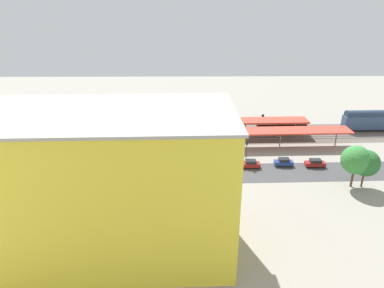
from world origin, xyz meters
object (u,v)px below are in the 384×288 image
(street_tree_3, at_px, (356,160))
(platform_canopy_near, at_px, (224,132))
(locomotive, at_px, (284,125))
(construction_building, at_px, (104,187))
(parked_car_1, at_px, (284,162))
(platform_canopy_far, at_px, (195,122))
(box_truck_0, at_px, (82,193))
(street_tree_2, at_px, (58,168))
(traffic_light, at_px, (247,149))
(parked_car_3, at_px, (217,164))
(passenger_coach, at_px, (375,120))
(street_tree_0, at_px, (366,163))
(parked_car_2, at_px, (251,164))
(parked_car_0, at_px, (315,163))
(street_tree_1, at_px, (60,163))

(street_tree_3, bearing_deg, platform_canopy_near, -39.47)
(locomotive, relative_size, construction_building, 0.42)
(platform_canopy_near, bearing_deg, parked_car_1, 140.40)
(platform_canopy_far, distance_m, locomotive, 25.71)
(box_truck_0, xyz_separation_m, street_tree_2, (6.18, -5.74, 2.44))
(locomotive, relative_size, traffic_light, 2.59)
(locomotive, xyz_separation_m, street_tree_3, (-5.94, 31.50, 4.21))
(parked_car_1, xyz_separation_m, street_tree_2, (47.85, 8.51, 3.31))
(parked_car_3, bearing_deg, locomotive, -132.56)
(passenger_coach, xyz_separation_m, street_tree_3, (19.84, 31.49, 2.78))
(construction_building, bearing_deg, platform_canopy_far, -108.59)
(platform_canopy_near, height_order, platform_canopy_far, same)
(construction_building, height_order, street_tree_2, construction_building)
(passenger_coach, height_order, street_tree_2, street_tree_2)
(platform_canopy_near, height_order, parked_car_1, platform_canopy_near)
(passenger_coach, height_order, street_tree_3, street_tree_3)
(construction_building, xyz_separation_m, street_tree_0, (-47.32, -18.17, -5.50))
(parked_car_2, bearing_deg, parked_car_0, -179.10)
(parked_car_3, height_order, box_truck_0, box_truck_0)
(street_tree_3, bearing_deg, street_tree_0, 173.66)
(parked_car_0, height_order, parked_car_1, parked_car_1)
(locomotive, xyz_separation_m, street_tree_1, (52.86, 30.73, 3.40))
(box_truck_0, bearing_deg, traffic_light, -155.91)
(platform_canopy_far, distance_m, street_tree_0, 43.34)
(parked_car_0, bearing_deg, platform_canopy_far, -34.91)
(locomotive, distance_m, passenger_coach, 25.82)
(construction_building, xyz_separation_m, traffic_light, (-25.24, -28.34, -6.89))
(platform_canopy_far, height_order, box_truck_0, platform_canopy_far)
(platform_canopy_near, relative_size, box_truck_0, 6.75)
(street_tree_0, bearing_deg, parked_car_1, -35.45)
(platform_canopy_near, distance_m, passenger_coach, 45.51)
(parked_car_0, bearing_deg, parked_car_1, -4.52)
(passenger_coach, distance_m, parked_car_1, 38.39)
(parked_car_2, height_order, traffic_light, traffic_light)
(parked_car_0, relative_size, parked_car_2, 1.07)
(passenger_coach, bearing_deg, traffic_light, 28.39)
(street_tree_0, distance_m, street_tree_3, 2.15)
(platform_canopy_far, relative_size, parked_car_1, 14.53)
(street_tree_0, height_order, traffic_light, street_tree_0)
(street_tree_1, bearing_deg, locomotive, -149.83)
(passenger_coach, distance_m, parked_car_3, 51.71)
(parked_car_1, bearing_deg, construction_building, 39.43)
(parked_car_0, distance_m, parked_car_1, 7.05)
(platform_canopy_near, xyz_separation_m, construction_building, (21.12, 38.28, 6.59))
(street_tree_2, relative_size, traffic_light, 1.05)
(construction_building, distance_m, street_tree_2, 24.79)
(parked_car_1, height_order, street_tree_0, street_tree_0)
(street_tree_3, bearing_deg, parked_car_0, -63.34)
(passenger_coach, bearing_deg, parked_car_1, 35.21)
(passenger_coach, height_order, parked_car_0, passenger_coach)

